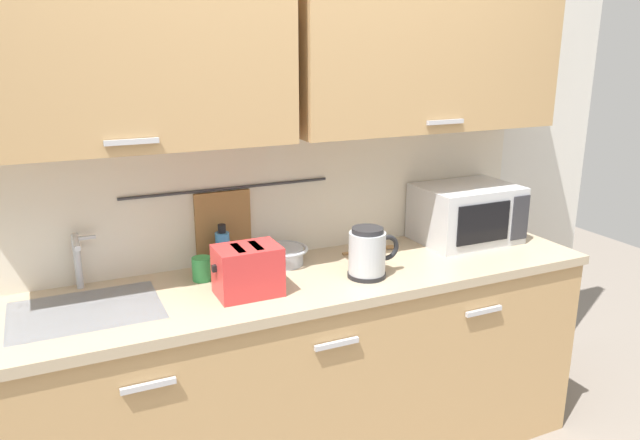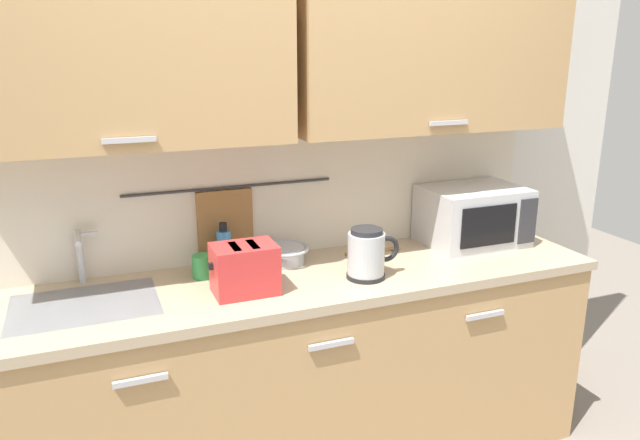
# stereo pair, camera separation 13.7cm
# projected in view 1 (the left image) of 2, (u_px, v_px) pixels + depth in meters

# --- Properties ---
(counter_unit) EXTENTS (2.53, 0.64, 0.90)m
(counter_unit) POSITION_uv_depth(u_px,v_px,m) (302.00, 373.00, 2.61)
(counter_unit) COLOR tan
(counter_unit) RESTS_ON ground
(back_wall_assembly) EXTENTS (3.70, 0.41, 2.50)m
(back_wall_assembly) POSITION_uv_depth(u_px,v_px,m) (280.00, 117.00, 2.52)
(back_wall_assembly) COLOR silver
(back_wall_assembly) RESTS_ON ground
(sink_faucet) EXTENTS (0.09, 0.17, 0.22)m
(sink_faucet) POSITION_uv_depth(u_px,v_px,m) (78.00, 255.00, 2.31)
(sink_faucet) COLOR #B2B5BA
(sink_faucet) RESTS_ON counter_unit
(microwave) EXTENTS (0.46, 0.35, 0.27)m
(microwave) POSITION_uv_depth(u_px,v_px,m) (466.00, 213.00, 2.91)
(microwave) COLOR silver
(microwave) RESTS_ON counter_unit
(electric_kettle) EXTENTS (0.23, 0.16, 0.21)m
(electric_kettle) POSITION_uv_depth(u_px,v_px,m) (368.00, 253.00, 2.46)
(electric_kettle) COLOR black
(electric_kettle) RESTS_ON counter_unit
(dish_soap_bottle) EXTENTS (0.06, 0.06, 0.20)m
(dish_soap_bottle) POSITION_uv_depth(u_px,v_px,m) (223.00, 249.00, 2.55)
(dish_soap_bottle) COLOR #3F8CD8
(dish_soap_bottle) RESTS_ON counter_unit
(mug_near_sink) EXTENTS (0.12, 0.08, 0.09)m
(mug_near_sink) POSITION_uv_depth(u_px,v_px,m) (203.00, 269.00, 2.44)
(mug_near_sink) COLOR green
(mug_near_sink) RESTS_ON counter_unit
(mixing_bowl) EXTENTS (0.21, 0.21, 0.08)m
(mixing_bowl) POSITION_uv_depth(u_px,v_px,m) (283.00, 254.00, 2.62)
(mixing_bowl) COLOR #A5ADB7
(mixing_bowl) RESTS_ON counter_unit
(toaster) EXTENTS (0.26, 0.17, 0.19)m
(toaster) POSITION_uv_depth(u_px,v_px,m) (248.00, 270.00, 2.29)
(toaster) COLOR red
(toaster) RESTS_ON counter_unit
(wooden_spoon) EXTENTS (0.28, 0.04, 0.01)m
(wooden_spoon) POSITION_uv_depth(u_px,v_px,m) (377.00, 249.00, 2.80)
(wooden_spoon) COLOR #9E7042
(wooden_spoon) RESTS_ON counter_unit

